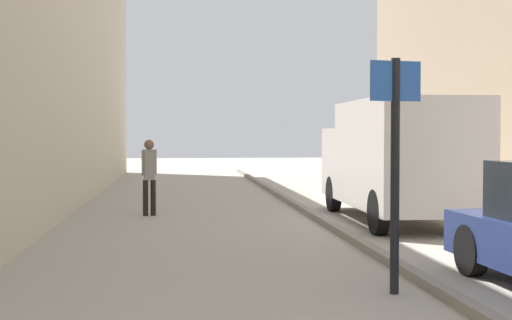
# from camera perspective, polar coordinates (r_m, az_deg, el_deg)

# --- Properties ---
(ground_plane) EXTENTS (80.00, 80.00, 0.00)m
(ground_plane) POSITION_cam_1_polar(r_m,az_deg,el_deg) (14.34, -1.00, -5.06)
(ground_plane) COLOR #A8A093
(kerb_strip) EXTENTS (0.16, 40.00, 0.12)m
(kerb_strip) POSITION_cam_1_polar(r_m,az_deg,el_deg) (14.56, 5.22, -4.72)
(kerb_strip) COLOR gray
(kerb_strip) RESTS_ON ground_plane
(pedestrian_main_foreground) EXTENTS (0.33, 0.21, 1.65)m
(pedestrian_main_foreground) POSITION_cam_1_polar(r_m,az_deg,el_deg) (16.00, -8.31, -0.92)
(pedestrian_main_foreground) COLOR black
(pedestrian_main_foreground) RESTS_ON ground_plane
(delivery_van) EXTENTS (2.07, 5.62, 2.42)m
(delivery_van) POSITION_cam_1_polar(r_m,az_deg,el_deg) (15.09, 10.91, 0.21)
(delivery_van) COLOR silver
(delivery_van) RESTS_ON ground_plane
(street_sign_post) EXTENTS (0.60, 0.14, 2.60)m
(street_sign_post) POSITION_cam_1_polar(r_m,az_deg,el_deg) (8.20, 10.77, 0.44)
(street_sign_post) COLOR black
(street_sign_post) RESTS_ON ground_plane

